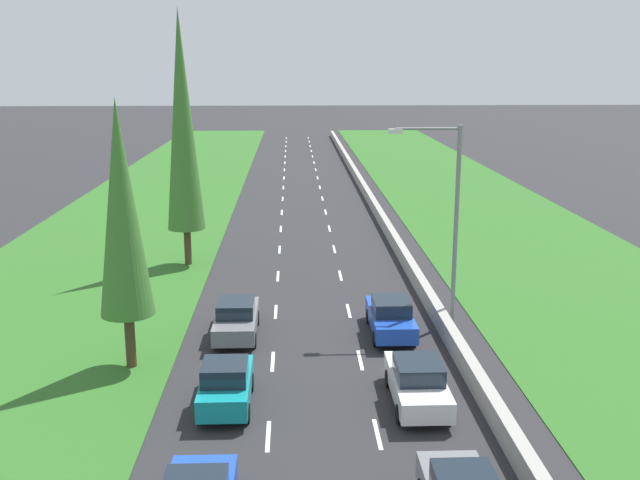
{
  "coord_description": "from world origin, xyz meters",
  "views": [
    {
      "loc": [
        -0.92,
        -0.16,
        11.56
      ],
      "look_at": [
        0.85,
        45.29,
        0.54
      ],
      "focal_mm": 40.96,
      "sensor_mm": 36.0,
      "label": 1
    }
  ],
  "objects_px": {
    "white_sedan_right_lane": "(417,382)",
    "grey_sedan_left_lane": "(236,318)",
    "poplar_tree_third": "(182,122)",
    "street_light_mast": "(449,211)",
    "teal_hatchback_left_lane": "(226,384)",
    "blue_sedan_right_lane": "(391,316)",
    "poplar_tree_second": "(122,210)"
  },
  "relations": [
    {
      "from": "white_sedan_right_lane",
      "to": "grey_sedan_left_lane",
      "type": "distance_m",
      "value": 9.58
    },
    {
      "from": "poplar_tree_third",
      "to": "street_light_mast",
      "type": "xyz_separation_m",
      "value": [
        13.05,
        -10.56,
        -3.13
      ]
    },
    {
      "from": "teal_hatchback_left_lane",
      "to": "blue_sedan_right_lane",
      "type": "distance_m",
      "value": 9.42
    },
    {
      "from": "grey_sedan_left_lane",
      "to": "blue_sedan_right_lane",
      "type": "bearing_deg",
      "value": -0.25
    },
    {
      "from": "blue_sedan_right_lane",
      "to": "poplar_tree_third",
      "type": "bearing_deg",
      "value": 131.49
    },
    {
      "from": "white_sedan_right_lane",
      "to": "poplar_tree_second",
      "type": "distance_m",
      "value": 12.47
    },
    {
      "from": "grey_sedan_left_lane",
      "to": "street_light_mast",
      "type": "distance_m",
      "value": 10.42
    },
    {
      "from": "blue_sedan_right_lane",
      "to": "street_light_mast",
      "type": "relative_size",
      "value": 0.5
    },
    {
      "from": "teal_hatchback_left_lane",
      "to": "poplar_tree_second",
      "type": "distance_m",
      "value": 7.62
    },
    {
      "from": "white_sedan_right_lane",
      "to": "street_light_mast",
      "type": "distance_m",
      "value": 9.49
    },
    {
      "from": "white_sedan_right_lane",
      "to": "grey_sedan_left_lane",
      "type": "xyz_separation_m",
      "value": [
        -6.76,
        6.8,
        0.0
      ]
    },
    {
      "from": "teal_hatchback_left_lane",
      "to": "street_light_mast",
      "type": "height_order",
      "value": "street_light_mast"
    },
    {
      "from": "grey_sedan_left_lane",
      "to": "blue_sedan_right_lane",
      "type": "height_order",
      "value": "same"
    },
    {
      "from": "white_sedan_right_lane",
      "to": "poplar_tree_second",
      "type": "bearing_deg",
      "value": 161.28
    },
    {
      "from": "street_light_mast",
      "to": "white_sedan_right_lane",
      "type": "bearing_deg",
      "value": -108.08
    },
    {
      "from": "teal_hatchback_left_lane",
      "to": "grey_sedan_left_lane",
      "type": "xyz_separation_m",
      "value": [
        -0.13,
        6.76,
        -0.02
      ]
    },
    {
      "from": "white_sedan_right_lane",
      "to": "blue_sedan_right_lane",
      "type": "xyz_separation_m",
      "value": [
        -0.03,
        6.77,
        0.0
      ]
    },
    {
      "from": "blue_sedan_right_lane",
      "to": "poplar_tree_third",
      "type": "relative_size",
      "value": 0.31
    },
    {
      "from": "teal_hatchback_left_lane",
      "to": "blue_sedan_right_lane",
      "type": "relative_size",
      "value": 0.87
    },
    {
      "from": "white_sedan_right_lane",
      "to": "grey_sedan_left_lane",
      "type": "relative_size",
      "value": 1.0
    },
    {
      "from": "white_sedan_right_lane",
      "to": "blue_sedan_right_lane",
      "type": "height_order",
      "value": "same"
    },
    {
      "from": "white_sedan_right_lane",
      "to": "teal_hatchback_left_lane",
      "type": "bearing_deg",
      "value": 179.66
    },
    {
      "from": "teal_hatchback_left_lane",
      "to": "white_sedan_right_lane",
      "type": "distance_m",
      "value": 6.62
    },
    {
      "from": "white_sedan_right_lane",
      "to": "poplar_tree_second",
      "type": "xyz_separation_m",
      "value": [
        -10.63,
        3.6,
        5.44
      ]
    },
    {
      "from": "grey_sedan_left_lane",
      "to": "blue_sedan_right_lane",
      "type": "xyz_separation_m",
      "value": [
        6.72,
        -0.03,
        0.0
      ]
    },
    {
      "from": "teal_hatchback_left_lane",
      "to": "poplar_tree_second",
      "type": "bearing_deg",
      "value": 138.32
    },
    {
      "from": "white_sedan_right_lane",
      "to": "blue_sedan_right_lane",
      "type": "bearing_deg",
      "value": 90.26
    },
    {
      "from": "blue_sedan_right_lane",
      "to": "poplar_tree_second",
      "type": "xyz_separation_m",
      "value": [
        -10.59,
        -3.17,
        5.44
      ]
    },
    {
      "from": "grey_sedan_left_lane",
      "to": "blue_sedan_right_lane",
      "type": "relative_size",
      "value": 1.0
    },
    {
      "from": "white_sedan_right_lane",
      "to": "grey_sedan_left_lane",
      "type": "bearing_deg",
      "value": 134.82
    },
    {
      "from": "blue_sedan_right_lane",
      "to": "street_light_mast",
      "type": "xyz_separation_m",
      "value": [
        2.64,
        1.21,
        4.42
      ]
    },
    {
      "from": "teal_hatchback_left_lane",
      "to": "poplar_tree_third",
      "type": "distance_m",
      "value": 20.34
    }
  ]
}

